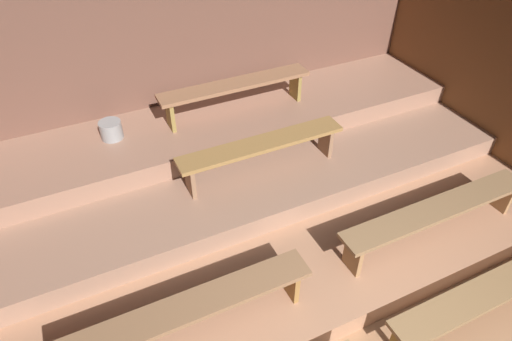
# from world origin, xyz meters

# --- Properties ---
(ground) EXTENTS (7.15, 5.36, 0.08)m
(ground) POSITION_xyz_m (0.00, 2.28, -0.04)
(ground) COLOR #9C6E4D
(wall_back) EXTENTS (7.15, 0.06, 2.72)m
(wall_back) POSITION_xyz_m (0.00, 4.59, 1.36)
(wall_back) COLOR brown
(wall_back) RESTS_ON ground
(platform_lower) EXTENTS (6.35, 3.57, 0.25)m
(platform_lower) POSITION_xyz_m (0.00, 2.78, 0.13)
(platform_lower) COLOR #A77657
(platform_lower) RESTS_ON ground
(platform_middle) EXTENTS (6.35, 2.29, 0.25)m
(platform_middle) POSITION_xyz_m (0.00, 3.42, 0.38)
(platform_middle) COLOR #977059
(platform_middle) RESTS_ON platform_lower
(platform_upper) EXTENTS (6.35, 1.27, 0.25)m
(platform_upper) POSITION_xyz_m (0.00, 3.93, 0.63)
(platform_upper) COLOR #966C56
(platform_upper) RESTS_ON platform_middle
(bench_floor_right) EXTENTS (2.67, 0.30, 0.42)m
(bench_floor_right) POSITION_xyz_m (1.53, 0.63, 0.36)
(bench_floor_right) COLOR olive
(bench_floor_right) RESTS_ON ground
(bench_lower_left) EXTENTS (2.28, 0.30, 0.42)m
(bench_lower_left) POSITION_xyz_m (-1.37, 1.49, 0.61)
(bench_lower_left) COLOR brown
(bench_lower_left) RESTS_ON platform_lower
(bench_lower_right) EXTENTS (2.28, 0.30, 0.42)m
(bench_lower_right) POSITION_xyz_m (1.37, 1.49, 0.61)
(bench_lower_right) COLOR olive
(bench_lower_right) RESTS_ON platform_lower
(bench_middle_center) EXTENTS (1.99, 0.30, 0.42)m
(bench_middle_center) POSITION_xyz_m (0.08, 2.98, 0.86)
(bench_middle_center) COLOR olive
(bench_middle_center) RESTS_ON platform_middle
(bench_upper_center) EXTENTS (2.00, 0.30, 0.42)m
(bench_upper_center) POSITION_xyz_m (0.19, 3.96, 1.11)
(bench_upper_center) COLOR #8E6142
(bench_upper_center) RESTS_ON platform_upper
(pail_upper) EXTENTS (0.26, 0.26, 0.22)m
(pail_upper) POSITION_xyz_m (-1.40, 4.06, 0.87)
(pail_upper) COLOR gray
(pail_upper) RESTS_ON platform_upper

